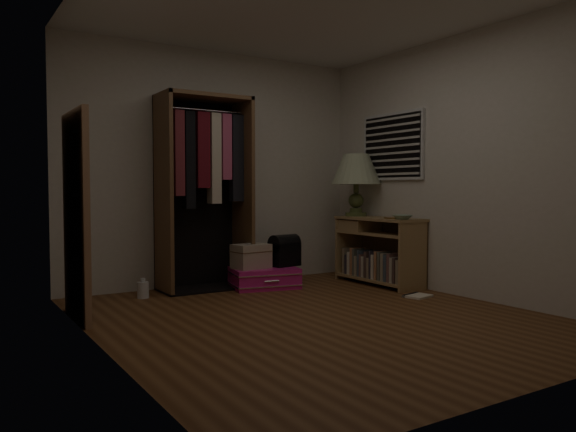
% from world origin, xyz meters
% --- Properties ---
extents(ground, '(4.00, 4.00, 0.00)m').
position_xyz_m(ground, '(0.00, 0.00, 0.00)').
color(ground, brown).
rests_on(ground, ground).
extents(room_walls, '(3.52, 4.02, 2.60)m').
position_xyz_m(room_walls, '(0.08, 0.04, 1.50)').
color(room_walls, beige).
rests_on(room_walls, ground).
extents(console_bookshelf, '(0.42, 1.12, 0.75)m').
position_xyz_m(console_bookshelf, '(1.53, 1.04, 0.39)').
color(console_bookshelf, '#9D7A4C').
rests_on(console_bookshelf, ground).
extents(open_wardrobe, '(0.95, 0.50, 2.05)m').
position_xyz_m(open_wardrobe, '(-0.24, 1.77, 1.21)').
color(open_wardrobe, brown).
rests_on(open_wardrobe, ground).
extents(floor_mirror, '(0.06, 0.80, 1.70)m').
position_xyz_m(floor_mirror, '(-1.70, 1.00, 0.85)').
color(floor_mirror, '#9D6D4C').
rests_on(floor_mirror, ground).
extents(pink_suitcase, '(0.80, 0.65, 0.22)m').
position_xyz_m(pink_suitcase, '(0.33, 1.48, 0.11)').
color(pink_suitcase, '#D1197B').
rests_on(pink_suitcase, ground).
extents(train_case, '(0.41, 0.31, 0.28)m').
position_xyz_m(train_case, '(0.18, 1.51, 0.35)').
color(train_case, tan).
rests_on(train_case, pink_suitcase).
extents(black_bag, '(0.35, 0.26, 0.35)m').
position_xyz_m(black_bag, '(0.59, 1.48, 0.40)').
color(black_bag, black).
rests_on(black_bag, pink_suitcase).
extents(table_lamp, '(0.74, 0.74, 0.73)m').
position_xyz_m(table_lamp, '(1.54, 1.41, 1.28)').
color(table_lamp, '#3F4D25').
rests_on(table_lamp, console_bookshelf).
extents(brass_tray, '(0.26, 0.26, 0.01)m').
position_xyz_m(brass_tray, '(1.54, 0.74, 0.76)').
color(brass_tray, olive).
rests_on(brass_tray, console_bookshelf).
extents(ceramic_bowl, '(0.22, 0.22, 0.05)m').
position_xyz_m(ceramic_bowl, '(1.49, 0.58, 0.77)').
color(ceramic_bowl, '#97B59E').
rests_on(ceramic_bowl, console_bookshelf).
extents(white_jug, '(0.14, 0.14, 0.20)m').
position_xyz_m(white_jug, '(-0.97, 1.60, 0.08)').
color(white_jug, silver).
rests_on(white_jug, ground).
extents(floor_book, '(0.29, 0.26, 0.02)m').
position_xyz_m(floor_book, '(1.35, 0.22, 0.01)').
color(floor_book, '#F3E6CC').
rests_on(floor_book, ground).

